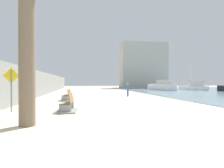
{
  "coord_description": "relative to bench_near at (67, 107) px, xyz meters",
  "views": [
    {
      "loc": [
        -2.71,
        -8.86,
        1.58
      ],
      "look_at": [
        0.49,
        12.66,
        1.39
      ],
      "focal_mm": 33.82,
      "sensor_mm": 36.0,
      "label": 1
    }
  ],
  "objects": [
    {
      "name": "boat_mid_bay",
      "position": [
        16.13,
        26.98,
        0.56
      ],
      "size": [
        3.38,
        7.14,
        1.96
      ],
      "color": "white",
      "rests_on": "water_bay"
    },
    {
      "name": "person_walking",
      "position": [
        5.89,
        11.17,
        0.64
      ],
      "size": [
        0.21,
        0.53,
        1.53
      ],
      "color": "navy",
      "rests_on": "ground"
    },
    {
      "name": "boat_distant",
      "position": [
        22.48,
        26.46,
        0.46
      ],
      "size": [
        3.95,
        6.0,
        6.84
      ],
      "color": "white",
      "rests_on": "water_bay"
    },
    {
      "name": "ground_plane",
      "position": [
        3.43,
        15.23,
        -0.23
      ],
      "size": [
        120.0,
        120.0,
        0.0
      ],
      "primitive_type": "plane",
      "color": "beige"
    },
    {
      "name": "pedestrian_sign",
      "position": [
        -2.95,
        0.29,
        1.23
      ],
      "size": [
        0.85,
        0.08,
        2.36
      ],
      "color": "slate",
      "rests_on": "ground"
    },
    {
      "name": "harbor_building",
      "position": [
        17.28,
        43.23,
        5.75
      ],
      "size": [
        12.0,
        6.0,
        11.96
      ],
      "primitive_type": "cube",
      "color": "#ADAAA3",
      "rests_on": "ground"
    },
    {
      "name": "bench_near",
      "position": [
        0.0,
        0.0,
        0.0
      ],
      "size": [
        1.22,
        2.16,
        0.98
      ],
      "color": "gray",
      "rests_on": "ground"
    },
    {
      "name": "seawall",
      "position": [
        -4.07,
        15.23,
        1.16
      ],
      "size": [
        0.8,
        64.0,
        2.8
      ],
      "primitive_type": "cube",
      "color": "gray",
      "rests_on": "ground"
    },
    {
      "name": "bench_far",
      "position": [
        -0.46,
        6.91,
        0.0
      ],
      "size": [
        1.27,
        2.19,
        0.98
      ],
      "color": "gray",
      "rests_on": "ground"
    }
  ]
}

